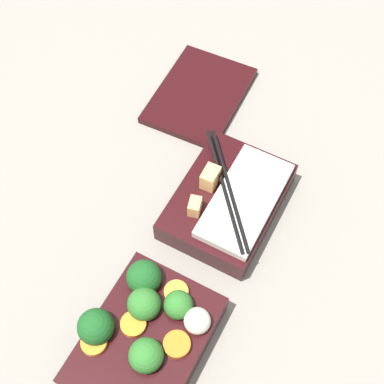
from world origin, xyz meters
name	(u,v)px	position (x,y,z in m)	size (l,w,h in m)	color
ground_plane	(188,276)	(0.00, 0.00, 0.00)	(3.00, 3.00, 0.00)	gray
bento_tray_vegetable	(143,335)	(-0.10, 0.00, 0.03)	(0.18, 0.14, 0.07)	black
bento_tray_rice	(228,200)	(0.12, 0.00, 0.02)	(0.18, 0.14, 0.07)	black
bento_lid	(200,95)	(0.28, 0.13, 0.01)	(0.18, 0.13, 0.01)	black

